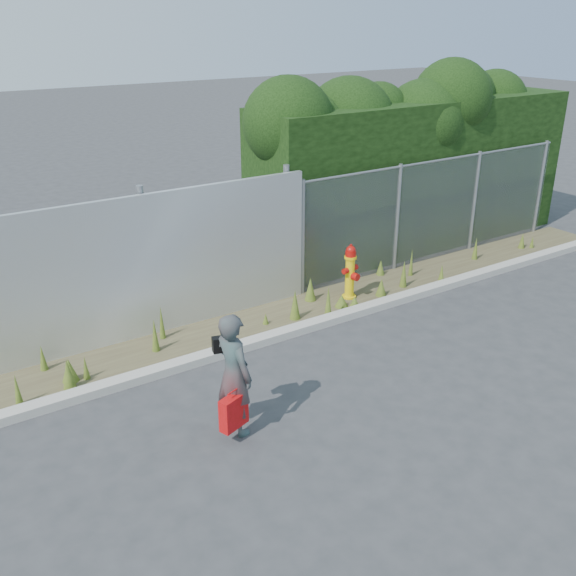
{
  "coord_description": "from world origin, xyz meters",
  "views": [
    {
      "loc": [
        -4.85,
        -5.51,
        4.54
      ],
      "look_at": [
        -0.3,
        1.4,
        1.0
      ],
      "focal_mm": 40.0,
      "sensor_mm": 36.0,
      "label": 1
    }
  ],
  "objects": [
    {
      "name": "black_shoulder_bag",
      "position": [
        -1.9,
        0.32,
        1.07
      ],
      "size": [
        0.24,
        0.1,
        0.18
      ],
      "rotation": [
        0.0,
        0.0,
        -0.25
      ],
      "color": "black"
    },
    {
      "name": "hedge",
      "position": [
        4.25,
        4.05,
        2.05
      ],
      "size": [
        7.56,
        2.04,
        3.77
      ],
      "color": "black",
      "rests_on": "ground"
    },
    {
      "name": "corrugated_fence",
      "position": [
        -3.25,
        3.01,
        1.1
      ],
      "size": [
        8.5,
        0.21,
        2.3
      ],
      "color": "silver",
      "rests_on": "ground"
    },
    {
      "name": "chainlink_fence",
      "position": [
        4.25,
        3.0,
        1.03
      ],
      "size": [
        6.5,
        0.07,
        2.05
      ],
      "color": "gray",
      "rests_on": "ground"
    },
    {
      "name": "weed_strip",
      "position": [
        -0.77,
        2.35,
        0.11
      ],
      "size": [
        16.0,
        1.2,
        0.54
      ],
      "color": "#4E452C",
      "rests_on": "ground"
    },
    {
      "name": "fire_hydrant",
      "position": [
        1.62,
        2.39,
        0.48
      ],
      "size": [
        0.33,
        0.3,
        0.99
      ],
      "rotation": [
        0.0,
        0.0,
        0.2
      ],
      "color": "yellow",
      "rests_on": "ground"
    },
    {
      "name": "red_tote_bag",
      "position": [
        -1.99,
        -0.04,
        0.38
      ],
      "size": [
        0.36,
        0.13,
        0.48
      ],
      "rotation": [
        0.0,
        0.0,
        0.34
      ],
      "color": "#B50E0A"
    },
    {
      "name": "ground",
      "position": [
        0.0,
        0.0,
        0.0
      ],
      "size": [
        80.0,
        80.0,
        0.0
      ],
      "primitive_type": "plane",
      "color": "#353537",
      "rests_on": "ground"
    },
    {
      "name": "woman",
      "position": [
        -1.88,
        0.13,
        0.76
      ],
      "size": [
        0.44,
        0.6,
        1.51
      ],
      "primitive_type": "imported",
      "rotation": [
        0.0,
        0.0,
        1.73
      ],
      "color": "#106563",
      "rests_on": "ground"
    },
    {
      "name": "curb",
      "position": [
        0.0,
        1.8,
        0.06
      ],
      "size": [
        16.0,
        0.22,
        0.12
      ],
      "primitive_type": "cube",
      "color": "#ABA59A",
      "rests_on": "ground"
    }
  ]
}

